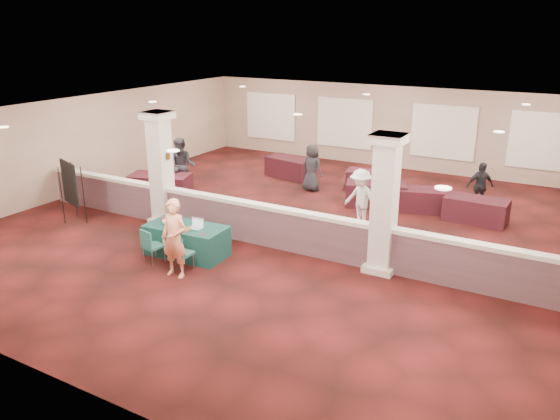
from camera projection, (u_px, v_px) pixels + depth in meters
The scene contains 33 objects.
ground at pixel (296, 228), 15.32m from camera, with size 16.00×16.00×0.00m, color #4C1313.
wall_back at pixel (392, 127), 21.40m from camera, with size 16.00×0.04×3.20m, color gray.
wall_front at pixel (50, 292), 8.22m from camera, with size 16.00×0.04×3.20m, color gray.
wall_left at pixel (89, 143), 18.54m from camera, with size 0.04×16.00×3.20m, color gray.
ceiling at pixel (298, 114), 14.29m from camera, with size 16.00×16.00×0.02m, color white.
partition_wall at pixel (269, 225), 13.90m from camera, with size 15.60×0.28×1.10m.
column_left at pixel (161, 168), 15.19m from camera, with size 0.72×0.72×3.20m.
column_right at pixel (385, 203), 12.16m from camera, with size 0.72×0.72×3.20m.
sconce_left at pixel (152, 154), 15.20m from camera, with size 0.12×0.12×0.18m.
sconce_right at pixel (168, 156), 14.94m from camera, with size 0.12×0.12×0.18m.
near_table at pixel (187, 240), 13.41m from camera, with size 1.98×0.99×0.76m, color #103B38.
conf_chair_main at pixel (179, 251), 12.37m from camera, with size 0.47×0.47×0.92m.
conf_chair_side at pixel (150, 244), 12.90m from camera, with size 0.50×0.51×0.85m.
easel_board at pixel (70, 184), 15.48m from camera, with size 1.00×0.63×1.77m.
woman at pixel (174, 238), 12.13m from camera, with size 0.65×0.44×1.81m, color #FF8C6E.
far_table_front_left at pixel (160, 186), 17.87m from camera, with size 1.94×0.97×0.79m, color black.
far_table_front_center at pixel (376, 194), 17.10m from camera, with size 1.85×0.92×0.75m, color black.
far_table_front_right at pixel (476, 210), 15.70m from camera, with size 1.74×0.87×0.70m, color black.
far_table_back_left at pixel (290, 168), 20.33m from camera, with size 1.80×0.90×0.73m, color black.
far_table_back_center at pixel (371, 180), 18.85m from camera, with size 1.63×0.81×0.66m, color black.
far_table_back_right at pixel (418, 199), 16.68m from camera, with size 1.71×0.85×0.69m, color black.
attendee_a at pixel (182, 166), 18.19m from camera, with size 0.90×0.50×1.88m, color black.
attendee_b at pixel (360, 199), 15.12m from camera, with size 1.08×0.49×1.68m, color beige.
attendee_c at pixel (480, 186), 16.62m from camera, with size 0.88×0.42×1.49m, color black.
attendee_d at pixel (312, 168), 18.54m from camera, with size 0.79×0.43×1.61m, color black.
laptop_base at pixel (195, 228), 13.11m from camera, with size 0.34×0.24×0.02m, color silver.
laptop_screen at pixel (198, 222), 13.17m from camera, with size 0.34×0.01×0.23m, color silver.
screen_glow at pixel (198, 223), 13.17m from camera, with size 0.31×0.00×0.20m, color silver.
knitting at pixel (181, 229), 13.04m from camera, with size 0.42×0.31×0.03m, color #B2621C.
yarn_cream at pixel (164, 221), 13.43m from camera, with size 0.11×0.11×0.11m, color beige.
yarn_red at pixel (163, 219), 13.63m from camera, with size 0.10×0.10×0.10m, color maroon.
yarn_grey at pixel (173, 219), 13.58m from camera, with size 0.11×0.11×0.11m, color #49494E.
scissors at pixel (202, 234), 12.76m from camera, with size 0.13×0.03×0.01m, color red.
Camera 1 is at (6.66, -12.71, 5.41)m, focal length 35.00 mm.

